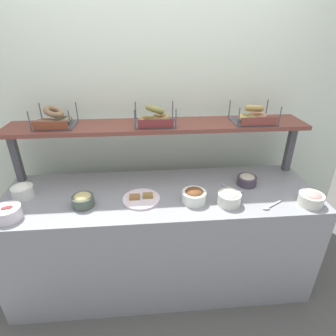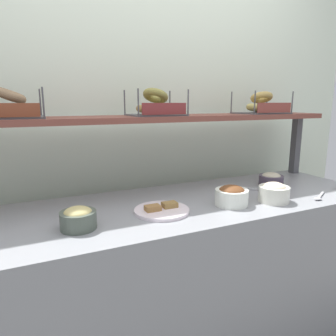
# 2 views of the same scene
# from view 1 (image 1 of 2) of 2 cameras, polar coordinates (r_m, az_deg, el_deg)

# --- Properties ---
(ground_plane) EXTENTS (8.00, 8.00, 0.00)m
(ground_plane) POSITION_cam_1_polar(r_m,az_deg,el_deg) (2.54, -1.30, -21.58)
(ground_plane) COLOR #595651
(back_wall) EXTENTS (3.45, 0.06, 2.40)m
(back_wall) POSITION_cam_1_polar(r_m,az_deg,el_deg) (2.34, -2.51, 9.46)
(back_wall) COLOR white
(back_wall) RESTS_ON ground_plane
(deli_counter) EXTENTS (2.25, 0.70, 0.85)m
(deli_counter) POSITION_cam_1_polar(r_m,az_deg,el_deg) (2.24, -1.42, -14.37)
(deli_counter) COLOR gray
(deli_counter) RESTS_ON ground_plane
(shelf_riser_left) EXTENTS (0.05, 0.05, 0.40)m
(shelf_riser_left) POSITION_cam_1_polar(r_m,az_deg,el_deg) (2.34, -29.18, 2.01)
(shelf_riser_left) COLOR #4C4C51
(shelf_riser_left) RESTS_ON deli_counter
(shelf_riser_right) EXTENTS (0.05, 0.05, 0.40)m
(shelf_riser_right) POSITION_cam_1_polar(r_m,az_deg,el_deg) (2.42, 24.11, 3.92)
(shelf_riser_right) COLOR #4C4C51
(shelf_riser_right) RESTS_ON deli_counter
(upper_shelf) EXTENTS (2.21, 0.32, 0.03)m
(upper_shelf) POSITION_cam_1_polar(r_m,az_deg,el_deg) (2.05, -2.17, 8.85)
(upper_shelf) COLOR brown
(upper_shelf) RESTS_ON shelf_riser_left
(bowl_cream_cheese) EXTENTS (0.15, 0.15, 0.11)m
(bowl_cream_cheese) POSITION_cam_1_polar(r_m,az_deg,el_deg) (2.16, -28.11, -4.20)
(bowl_cream_cheese) COLOR white
(bowl_cream_cheese) RESTS_ON deli_counter
(bowl_lox_spread) EXTENTS (0.16, 0.16, 0.10)m
(bowl_lox_spread) POSITION_cam_1_polar(r_m,az_deg,el_deg) (2.07, 27.73, -5.59)
(bowl_lox_spread) COLOR silver
(bowl_lox_spread) RESTS_ON deli_counter
(bowl_beet_salad) EXTENTS (0.17, 0.17, 0.09)m
(bowl_beet_salad) POSITION_cam_1_polar(r_m,az_deg,el_deg) (1.97, -30.49, -8.02)
(bowl_beet_salad) COLOR white
(bowl_beet_salad) RESTS_ON deli_counter
(bowl_chocolate_spread) EXTENTS (0.16, 0.16, 0.10)m
(bowl_chocolate_spread) POSITION_cam_1_polar(r_m,az_deg,el_deg) (1.86, 5.47, -5.72)
(bowl_chocolate_spread) COLOR white
(bowl_chocolate_spread) RESTS_ON deli_counter
(bowl_tuna_salad) EXTENTS (0.15, 0.15, 0.08)m
(bowl_tuna_salad) POSITION_cam_1_polar(r_m,az_deg,el_deg) (2.14, 16.15, -2.36)
(bowl_tuna_salad) COLOR #45394A
(bowl_tuna_salad) RESTS_ON deli_counter
(bowl_hummus) EXTENTS (0.15, 0.15, 0.09)m
(bowl_hummus) POSITION_cam_1_polar(r_m,az_deg,el_deg) (1.90, -17.35, -6.36)
(bowl_hummus) COLOR #495349
(bowl_hummus) RESTS_ON deli_counter
(bowl_potato_salad) EXTENTS (0.15, 0.15, 0.10)m
(bowl_potato_salad) POSITION_cam_1_polar(r_m,az_deg,el_deg) (1.88, 12.68, -6.06)
(bowl_potato_salad) COLOR silver
(bowl_potato_salad) RESTS_ON deli_counter
(serving_plate_white) EXTENTS (0.26, 0.26, 0.04)m
(serving_plate_white) POSITION_cam_1_polar(r_m,az_deg,el_deg) (1.90, -5.60, -6.39)
(serving_plate_white) COLOR white
(serving_plate_white) RESTS_ON deli_counter
(serving_spoon_near_plate) EXTENTS (0.13, 0.14, 0.01)m
(serving_spoon_near_plate) POSITION_cam_1_polar(r_m,az_deg,el_deg) (2.06, 13.81, -4.41)
(serving_spoon_near_plate) COLOR #B7B7BC
(serving_spoon_near_plate) RESTS_ON deli_counter
(serving_spoon_by_edge) EXTENTS (0.16, 0.10, 0.01)m
(serving_spoon_by_edge) POSITION_cam_1_polar(r_m,az_deg,el_deg) (1.95, 20.52, -7.50)
(serving_spoon_by_edge) COLOR #B7B7BC
(serving_spoon_by_edge) RESTS_ON deli_counter
(bagel_basket_poppy) EXTENTS (0.28, 0.25, 0.15)m
(bagel_basket_poppy) POSITION_cam_1_polar(r_m,az_deg,el_deg) (2.14, -22.58, 9.37)
(bagel_basket_poppy) COLOR #4C4C51
(bagel_basket_poppy) RESTS_ON upper_shelf
(bagel_basket_everything) EXTENTS (0.29, 0.24, 0.16)m
(bagel_basket_everything) POSITION_cam_1_polar(r_m,az_deg,el_deg) (2.02, -2.80, 10.45)
(bagel_basket_everything) COLOR #4C4C51
(bagel_basket_everything) RESTS_ON upper_shelf
(bagel_basket_sesame) EXTENTS (0.31, 0.24, 0.14)m
(bagel_basket_sesame) POSITION_cam_1_polar(r_m,az_deg,el_deg) (2.17, 17.35, 10.36)
(bagel_basket_sesame) COLOR #4C4C51
(bagel_basket_sesame) RESTS_ON upper_shelf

